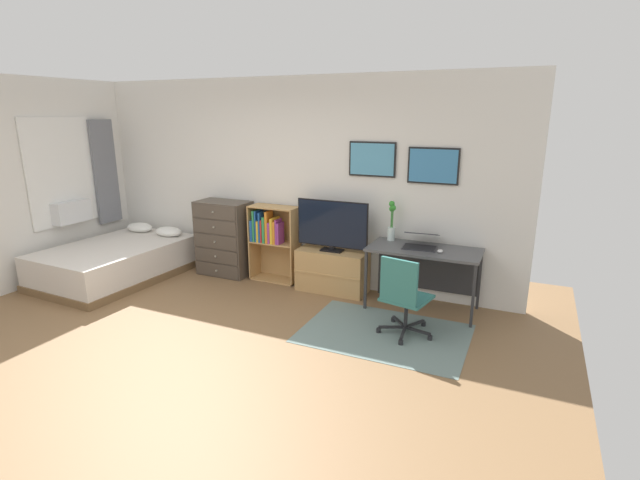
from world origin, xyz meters
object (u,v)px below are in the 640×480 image
Objects in this scene: bed at (117,261)px; television at (332,226)px; computer_mouse at (440,251)px; office_chair at (403,295)px; laptop at (421,241)px; bamboo_vase at (392,222)px; desk at (425,258)px; dresser at (224,238)px; bookshelf at (272,237)px; tv_stand at (332,271)px.

bed is 3.10m from television.
office_chair is at bearing -107.04° from computer_mouse.
bamboo_vase reaches higher than laptop.
bamboo_vase reaches higher than desk.
television is 0.75m from bamboo_vase.
office_chair is at bearing -91.67° from desk.
bamboo_vase reaches higher than dresser.
bookshelf is at bearing 4.69° from dresser.
bamboo_vase is at bearing 15.51° from bed.
computer_mouse is (4.31, 0.60, 0.51)m from bed.
bookshelf reaches higher than office_chair.
desk is at bearing -14.84° from bamboo_vase.
office_chair is (2.08, -0.94, -0.16)m from bookshelf.
bamboo_vase reaches higher than bookshelf.
bamboo_vase reaches higher than computer_mouse.
desk reaches higher than tv_stand.
office_chair is at bearing 0.50° from bed.
television is at bearing -170.95° from bamboo_vase.
dresser reaches higher than office_chair.
office_chair is (-0.03, -0.87, -0.15)m from desk.
bed is 2.14× the size of television.
television is (1.66, -0.01, 0.35)m from dresser.
television is 1.39m from computer_mouse.
television is at bearing 155.00° from office_chair.
laptop is 0.30m from computer_mouse.
computer_mouse is at bearing -3.22° from dresser.
bookshelf is 9.96× the size of computer_mouse.
laptop is (-0.04, 0.86, 0.35)m from office_chair.
bookshelf is 2.36× the size of laptop.
dresser is at bearing -177.39° from bamboo_vase.
bamboo_vase is (-0.65, 0.28, 0.21)m from computer_mouse.
laptop is (1.12, -0.01, -0.07)m from television.
television reaches higher than tv_stand.
office_chair is (1.16, -0.89, 0.19)m from tv_stand.
office_chair is 1.19m from bamboo_vase.
desk is (2.85, -0.01, 0.08)m from dresser.
dresser is 2.40× the size of laptop.
bed is at bearing -169.56° from office_chair.
bed is at bearing -157.45° from bookshelf.
bed is at bearing -173.67° from laptop.
desk is 0.88m from office_chair.
bamboo_vase is at bearing 156.53° from computer_mouse.
bookshelf is 1.20× the size of office_chair.
dresser is 2.44m from bamboo_vase.
tv_stand is at bearing -172.66° from bamboo_vase.
bamboo_vase is (-0.45, 0.12, 0.36)m from desk.
television is 1.51m from office_chair.
laptop is at bearing -17.87° from bamboo_vase.
laptop is at bearing 148.79° from computer_mouse.
laptop is (-0.06, -0.01, 0.20)m from desk.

